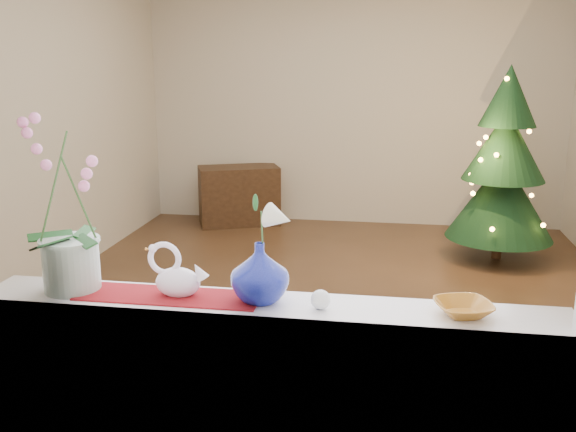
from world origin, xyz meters
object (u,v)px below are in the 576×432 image
Objects in this scene: swan at (177,271)px; xmas_tree at (504,165)px; side_table at (239,195)px; orchid_pot at (66,205)px; amber_dish at (463,309)px; blue_vase at (260,268)px; paperweight at (320,300)px.

swan is 4.10m from xmas_tree.
orchid_pot is at bearing -106.31° from side_table.
amber_dish is at bearing -0.62° from orchid_pot.
xmas_tree reaches higher than amber_dish.
side_table is at bearing 86.98° from swan.
xmas_tree is at bearing 68.62° from blue_vase.
paperweight is at bearing -9.45° from blue_vase.
orchid_pot is 0.79× the size of side_table.
paperweight is 4.85m from side_table.
blue_vase is at bearing 178.97° from amber_dish.
orchid_pot reaches higher than paperweight.
blue_vase reaches higher than swan.
orchid_pot is 2.63× the size of blue_vase.
amber_dish is at bearing 2.87° from paperweight.
swan is 4.69m from side_table.
side_table is (-0.44, 4.55, -0.94)m from orchid_pot.
blue_vase is 3.62× the size of paperweight.
orchid_pot is at bearing 179.79° from blue_vase.
xmas_tree is at bearing 50.63° from swan.
orchid_pot is 4.32m from xmas_tree.
swan is 0.32m from blue_vase.
blue_vase is 0.25m from paperweight.
xmas_tree is (1.22, 3.74, -0.08)m from paperweight.
paperweight is at bearing -2.41° from orchid_pot.
amber_dish is (1.05, -0.02, -0.08)m from swan.
amber_dish is (0.50, 0.03, -0.01)m from paperweight.
amber_dish reaches higher than side_table.
amber_dish is (0.73, -0.01, -0.11)m from blue_vase.
paperweight is 3.94m from xmas_tree.
amber_dish is 0.20× the size of side_table.
amber_dish is at bearing -100.95° from xmas_tree.
side_table is at bearing 162.10° from xmas_tree.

